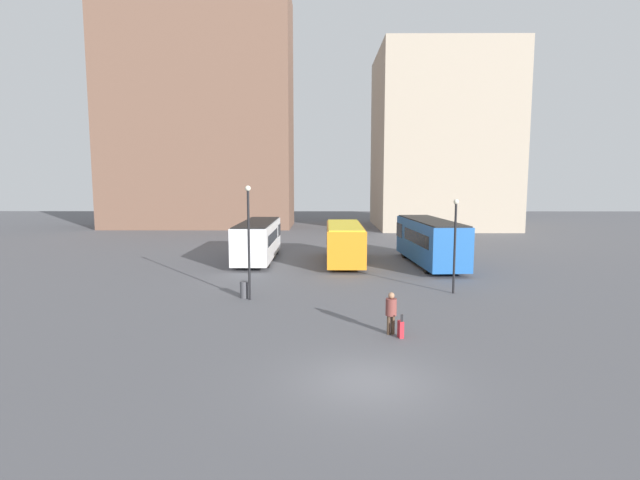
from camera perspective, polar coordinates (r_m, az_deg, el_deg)
ground_plane at (r=15.63m, az=5.47°, el=-15.83°), size 160.00×160.00×0.00m
building_block_left at (r=66.14m, az=-13.68°, el=13.98°), size 23.14×10.02×28.68m
building_block_right at (r=65.59m, az=13.61°, el=10.95°), size 16.02×15.65×21.63m
bus_0 at (r=37.48m, az=-7.10°, el=0.08°), size 2.54×9.81×2.91m
bus_1 at (r=36.23m, az=2.80°, el=-0.22°), size 2.61×9.07×2.80m
bus_2 at (r=36.19m, az=12.42°, el=-0.03°), size 3.26×10.39×3.20m
traveler at (r=19.81m, az=8.13°, el=-7.87°), size 0.50×0.50×1.68m
suitcase at (r=19.66m, az=9.20°, el=-10.02°), size 0.22×0.34×0.95m
lamp_post_0 at (r=27.15m, az=15.18°, el=0.28°), size 0.28×0.28×5.02m
lamp_post_1 at (r=25.01m, az=-8.15°, el=0.76°), size 0.28×0.28×5.74m
trash_bin at (r=25.96m, az=-8.55°, el=-5.61°), size 0.52×0.52×0.85m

